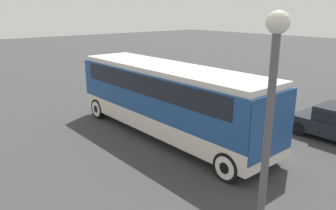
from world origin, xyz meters
name	(u,v)px	position (x,y,z in m)	size (l,w,h in m)	color
ground_plane	(168,135)	(0.00, 0.00, 0.00)	(120.00, 120.00, 0.00)	#38383A
tour_bus	(169,95)	(0.10, 0.00, 1.91)	(10.53, 2.69, 3.18)	silver
parked_car_near	(183,83)	(-5.35, 5.83, 0.68)	(4.38, 1.85, 1.34)	#2D5638
lamp_post	(270,109)	(7.27, -3.53, 3.63)	(0.44, 0.44, 5.49)	#515156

